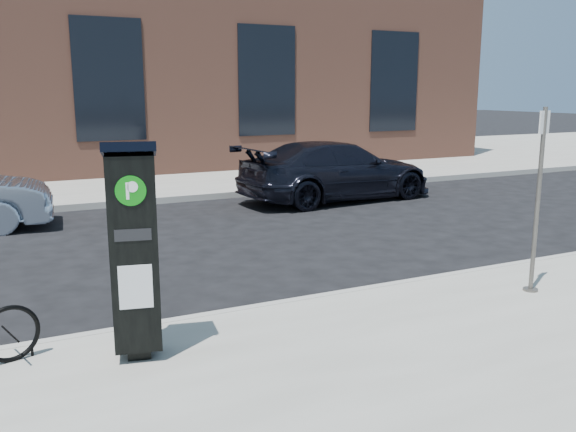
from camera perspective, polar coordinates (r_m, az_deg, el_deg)
ground at (r=7.71m, az=0.62°, el=-8.82°), size 120.00×120.00×0.00m
sidewalk_far at (r=20.88m, az=-16.91°, el=3.95°), size 60.00×12.00×0.15m
curb_near at (r=7.67m, az=0.69°, el=-8.34°), size 60.00×0.12×0.16m
curb_far at (r=15.06m, az=-13.18°, el=1.33°), size 60.00×0.12×0.16m
building at (r=23.72m, az=-18.73°, el=14.58°), size 28.00×10.05×8.25m
parking_kiosk at (r=5.93m, az=-14.21°, el=-3.02°), size 0.56×0.52×2.11m
sign_pole at (r=8.30m, az=22.33°, el=1.22°), size 0.21×0.19×2.35m
bike_rack at (r=6.47m, az=-24.56°, el=-10.02°), size 0.56×0.19×0.56m
car_dark at (r=15.26m, az=4.56°, el=4.25°), size 5.22×2.45×1.47m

